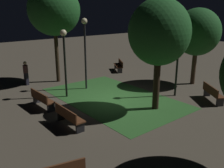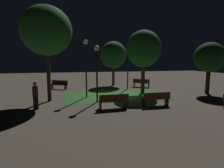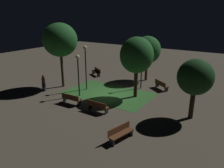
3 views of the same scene
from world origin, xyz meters
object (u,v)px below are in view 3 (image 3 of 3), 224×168
object	(u,v)px
bench_near_trees	(161,85)
lamp_post_path_center	(78,68)
bench_corner	(97,106)
tree_lawn_side	(195,78)
lamp_post_plaza_east	(142,62)
tree_right_canopy	(60,40)
bench_back_row	(121,132)
tree_left_canopy	(137,55)
bench_front_right	(71,99)
lamp_post_plaza_west	(86,60)
pedestrian	(44,83)
tree_back_right	(147,50)
bench_path_side	(97,71)

from	to	relation	value
bench_near_trees	lamp_post_path_center	xyz separation A→B (m)	(-5.70, -5.90, 2.19)
bench_corner	tree_lawn_side	size ratio (longest dim) A/B	0.41
lamp_post_plaza_east	tree_right_canopy	bearing A→B (deg)	-151.03
bench_back_row	tree_right_canopy	world-z (taller)	tree_right_canopy
bench_near_trees	tree_left_canopy	world-z (taller)	tree_left_canopy
bench_front_right	bench_corner	bearing A→B (deg)	-0.00
lamp_post_plaza_west	lamp_post_path_center	size ratio (longest dim) A/B	1.14
lamp_post_plaza_west	pedestrian	bearing A→B (deg)	-140.22
tree_right_canopy	lamp_post_path_center	size ratio (longest dim) A/B	1.69
tree_back_right	bench_path_side	bearing A→B (deg)	-166.02
bench_path_side	bench_near_trees	bearing A→B (deg)	-3.88
bench_front_right	lamp_post_plaza_west	bearing A→B (deg)	109.80
bench_near_trees	tree_back_right	size ratio (longest dim) A/B	0.35
lamp_post_path_center	bench_path_side	bearing A→B (deg)	113.96
bench_near_trees	lamp_post_path_center	bearing A→B (deg)	-134.02
bench_front_right	bench_back_row	world-z (taller)	same
pedestrian	tree_back_right	bearing A→B (deg)	52.40
bench_back_row	tree_left_canopy	distance (m)	8.03
lamp_post_plaza_east	lamp_post_path_center	xyz separation A→B (m)	(-3.86, -5.05, -0.06)
bench_path_side	pedestrian	world-z (taller)	pedestrian
tree_back_right	bench_corner	bearing A→B (deg)	-87.82
bench_near_trees	pedestrian	world-z (taller)	pedestrian
bench_corner	tree_left_canopy	bearing A→B (deg)	77.35
lamp_post_plaza_east	lamp_post_plaza_west	bearing A→B (deg)	-143.10
tree_left_canopy	pedestrian	world-z (taller)	tree_left_canopy
bench_path_side	lamp_post_plaza_east	world-z (taller)	lamp_post_plaza_east
bench_near_trees	lamp_post_path_center	distance (m)	8.49
tree_lawn_side	tree_back_right	xyz separation A→B (m)	(-6.71, 6.93, 0.38)
bench_front_right	pedestrian	xyz separation A→B (m)	(-4.48, 0.89, 0.37)
tree_right_canopy	lamp_post_path_center	xyz separation A→B (m)	(3.22, -1.13, -2.14)
bench_corner	bench_back_row	bearing A→B (deg)	-34.19
tree_lawn_side	tree_left_canopy	bearing A→B (deg)	163.33
bench_near_trees	pedestrian	xyz separation A→B (m)	(-9.47, -6.83, 0.37)
pedestrian	bench_front_right	bearing A→B (deg)	-11.28
bench_back_row	pedestrian	size ratio (longest dim) A/B	1.16
bench_corner	bench_path_side	size ratio (longest dim) A/B	1.00
bench_back_row	tree_back_right	world-z (taller)	tree_back_right
bench_back_row	pedestrian	bearing A→B (deg)	163.02
lamp_post_plaza_east	pedestrian	size ratio (longest dim) A/B	2.45
tree_right_canopy	bench_back_row	bearing A→B (deg)	-27.67
tree_left_canopy	tree_lawn_side	bearing A→B (deg)	-16.67
tree_right_canopy	tree_back_right	distance (m)	9.40
tree_left_canopy	lamp_post_path_center	size ratio (longest dim) A/B	1.42
tree_left_canopy	lamp_post_plaza_east	world-z (taller)	tree_left_canopy
bench_near_trees	pedestrian	bearing A→B (deg)	-144.18
tree_back_right	lamp_post_path_center	bearing A→B (deg)	-111.20
bench_corner	lamp_post_path_center	world-z (taller)	lamp_post_path_center
bench_back_row	tree_back_right	size ratio (longest dim) A/B	0.37
bench_corner	bench_back_row	world-z (taller)	same
bench_back_row	lamp_post_plaza_east	size ratio (longest dim) A/B	0.47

